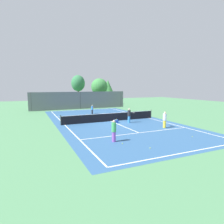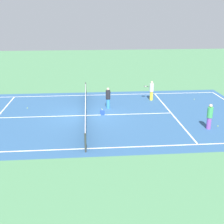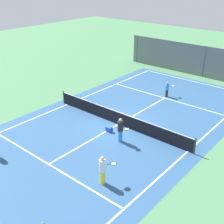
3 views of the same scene
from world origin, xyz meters
name	(u,v)px [view 1 (image 1 of 3)]	position (x,y,z in m)	size (l,w,h in m)	color
ground_plane	(111,121)	(0.00, 0.00, 0.00)	(80.00, 80.00, 0.00)	#4C8456
court_surface	(111,121)	(0.00, 0.00, 0.00)	(13.00, 25.00, 0.01)	#2D5684
tennis_net	(111,117)	(0.00, 0.00, 0.51)	(11.90, 0.10, 1.10)	#333833
perimeter_fence	(80,100)	(0.00, 14.00, 1.60)	(18.00, 0.12, 3.20)	slate
tree_0	(108,87)	(8.11, 19.93, 4.01)	(2.87, 2.87, 5.66)	brown
tree_1	(99,87)	(5.09, 17.39, 4.10)	(3.49, 3.49, 5.88)	brown
tree_2	(78,83)	(1.05, 19.56, 4.82)	(2.86, 3.03, 6.58)	brown
player_0	(92,109)	(-0.07, 6.85, 0.71)	(0.69, 0.83, 1.37)	#232328
player_1	(114,131)	(-3.25, -7.94, 0.86)	(0.36, 0.36, 1.68)	purple
player_2	(165,119)	(3.50, -5.62, 0.86)	(0.75, 0.87, 1.66)	yellow
player_3	(129,115)	(1.56, -1.76, 0.86)	(0.94, 0.45, 1.67)	#388CD8
ball_crate	(116,121)	(0.16, -1.24, 0.18)	(0.42, 0.30, 0.43)	blue
tennis_ball_0	(122,144)	(-2.93, -8.73, 0.03)	(0.07, 0.07, 0.07)	#CCE533
tennis_ball_1	(106,111)	(2.94, 8.75, 0.03)	(0.07, 0.07, 0.07)	#CCE533
tennis_ball_2	(192,137)	(3.30, -9.39, 0.03)	(0.07, 0.07, 0.07)	#CCE533
tennis_ball_3	(87,114)	(-0.80, 7.22, 0.03)	(0.07, 0.07, 0.07)	#CCE533
tennis_ball_4	(111,115)	(2.07, 4.62, 0.03)	(0.07, 0.07, 0.07)	#CCE533
tennis_ball_5	(104,113)	(1.87, 6.69, 0.03)	(0.07, 0.07, 0.07)	#CCE533
tennis_ball_6	(150,148)	(-1.66, -10.40, 0.03)	(0.07, 0.07, 0.07)	#CCE533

